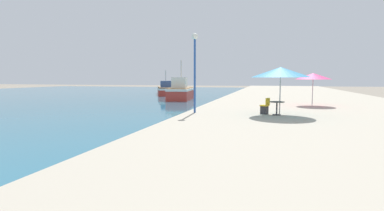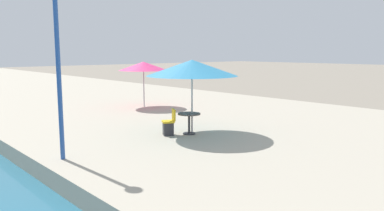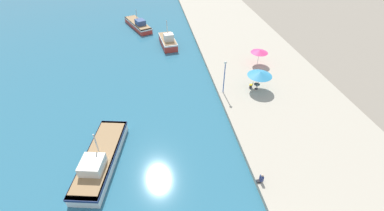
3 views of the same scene
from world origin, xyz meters
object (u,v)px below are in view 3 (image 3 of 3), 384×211
(person_at_quay, at_px, (261,178))
(cafe_chair_left, at_px, (251,86))
(cafe_umbrella_pink, at_px, (260,74))
(fishing_boat_far, at_px, (138,24))
(cafe_table, at_px, (257,85))
(lamppost, at_px, (225,72))
(fishing_boat_mid, at_px, (168,41))
(fishing_boat_near, at_px, (100,158))
(cafe_umbrella_white, at_px, (259,51))

(person_at_quay, bearing_deg, cafe_chair_left, 73.62)
(cafe_umbrella_pink, bearing_deg, fishing_boat_far, 121.42)
(cafe_table, relative_size, lamppost, 0.18)
(fishing_boat_mid, xyz_separation_m, cafe_table, (10.37, -16.35, 0.15))
(fishing_boat_near, xyz_separation_m, cafe_chair_left, (18.58, 9.53, 0.08))
(fishing_boat_mid, xyz_separation_m, cafe_chair_left, (9.73, -16.01, -0.06))
(fishing_boat_mid, bearing_deg, cafe_umbrella_white, -43.38)
(fishing_boat_near, distance_m, cafe_chair_left, 20.88)
(fishing_boat_near, height_order, lamppost, lamppost)
(cafe_umbrella_pink, bearing_deg, person_at_quay, -109.65)
(cafe_umbrella_white, distance_m, person_at_quay, 21.94)
(cafe_chair_left, bearing_deg, lamppost, 123.29)
(fishing_boat_mid, bearing_deg, cafe_table, -63.90)
(fishing_boat_mid, relative_size, cafe_chair_left, 6.98)
(cafe_chair_left, bearing_deg, fishing_boat_near, 145.20)
(cafe_umbrella_white, bearing_deg, person_at_quay, -110.03)
(cafe_table, bearing_deg, cafe_umbrella_pink, 5.71)
(cafe_table, bearing_deg, cafe_umbrella_white, 68.05)
(cafe_umbrella_white, bearing_deg, fishing_boat_mid, 142.88)
(fishing_boat_near, height_order, person_at_quay, fishing_boat_near)
(fishing_boat_far, height_order, lamppost, lamppost)
(cafe_chair_left, bearing_deg, cafe_umbrella_white, 0.19)
(fishing_boat_mid, xyz_separation_m, cafe_umbrella_pink, (10.52, -16.34, 1.94))
(cafe_umbrella_pink, relative_size, cafe_chair_left, 3.51)
(cafe_umbrella_pink, distance_m, cafe_chair_left, 2.17)
(fishing_boat_near, bearing_deg, cafe_chair_left, 39.11)
(cafe_umbrella_white, bearing_deg, fishing_boat_near, -144.27)
(cafe_chair_left, bearing_deg, cafe_umbrella_pink, -84.30)
(fishing_boat_mid, distance_m, cafe_umbrella_white, 16.39)
(fishing_boat_near, distance_m, cafe_umbrella_pink, 21.55)
(fishing_boat_mid, relative_size, cafe_umbrella_white, 2.47)
(fishing_boat_near, bearing_deg, cafe_umbrella_white, 47.68)
(cafe_umbrella_pink, xyz_separation_m, person_at_quay, (-5.01, -14.04, -1.89))
(fishing_boat_near, xyz_separation_m, cafe_table, (19.22, 9.19, 0.29))
(fishing_boat_far, xyz_separation_m, lamppost, (11.03, -25.88, 2.87))
(fishing_boat_far, distance_m, cafe_umbrella_white, 26.66)
(cafe_umbrella_white, bearing_deg, lamppost, -137.84)
(fishing_boat_near, relative_size, person_at_quay, 10.25)
(cafe_umbrella_pink, height_order, person_at_quay, cafe_umbrella_pink)
(cafe_table, xyz_separation_m, person_at_quay, (-4.86, -14.03, -0.10))
(person_at_quay, bearing_deg, cafe_table, 70.89)
(fishing_boat_near, xyz_separation_m, fishing_boat_far, (3.58, 35.05, -0.03))
(fishing_boat_mid, bearing_deg, cafe_umbrella_pink, -63.49)
(lamppost, bearing_deg, fishing_boat_mid, 109.39)
(cafe_umbrella_white, xyz_separation_m, person_at_quay, (-7.49, -20.55, -1.70))
(cafe_umbrella_pink, xyz_separation_m, cafe_umbrella_white, (2.48, 6.50, -0.19))
(cafe_table, bearing_deg, cafe_chair_left, 151.96)
(fishing_boat_mid, height_order, person_at_quay, fishing_boat_mid)
(fishing_boat_far, distance_m, lamppost, 28.28)
(cafe_umbrella_white, xyz_separation_m, cafe_chair_left, (-3.27, -6.18, -1.81))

